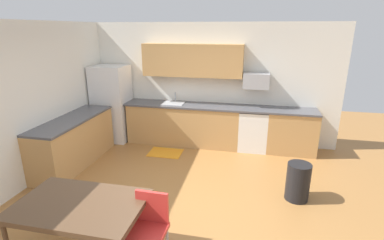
% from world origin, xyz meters
% --- Properties ---
extents(ground_plane, '(12.00, 12.00, 0.00)m').
position_xyz_m(ground_plane, '(0.00, 0.00, 0.00)').
color(ground_plane, '#9E6B38').
extents(wall_back, '(5.80, 0.10, 2.70)m').
position_xyz_m(wall_back, '(0.00, 2.65, 1.35)').
color(wall_back, white).
rests_on(wall_back, ground).
extents(wall_left, '(0.10, 5.80, 2.70)m').
position_xyz_m(wall_left, '(-2.65, 0.00, 1.35)').
color(wall_left, white).
rests_on(wall_left, ground).
extents(cabinet_run_back, '(2.54, 0.60, 0.90)m').
position_xyz_m(cabinet_run_back, '(-0.48, 2.30, 0.45)').
color(cabinet_run_back, tan).
rests_on(cabinet_run_back, ground).
extents(cabinet_run_back_right, '(1.01, 0.60, 0.90)m').
position_xyz_m(cabinet_run_back_right, '(1.89, 2.30, 0.45)').
color(cabinet_run_back_right, tan).
rests_on(cabinet_run_back_right, ground).
extents(cabinet_run_left, '(0.60, 2.00, 0.90)m').
position_xyz_m(cabinet_run_left, '(-2.30, 0.80, 0.45)').
color(cabinet_run_left, tan).
rests_on(cabinet_run_left, ground).
extents(countertop_back, '(4.80, 0.64, 0.04)m').
position_xyz_m(countertop_back, '(0.00, 2.30, 0.92)').
color(countertop_back, '#4C4C51').
rests_on(countertop_back, cabinet_run_back).
extents(countertop_left, '(0.64, 2.00, 0.04)m').
position_xyz_m(countertop_left, '(-2.30, 0.80, 0.92)').
color(countertop_left, '#4C4C51').
rests_on(countertop_left, cabinet_run_left).
extents(upper_cabinets_back, '(2.20, 0.34, 0.70)m').
position_xyz_m(upper_cabinets_back, '(-0.30, 2.43, 1.90)').
color(upper_cabinets_back, tan).
extents(refrigerator, '(0.76, 0.70, 1.76)m').
position_xyz_m(refrigerator, '(-2.18, 2.22, 0.88)').
color(refrigerator, white).
rests_on(refrigerator, ground).
extents(oven_range, '(0.60, 0.60, 0.91)m').
position_xyz_m(oven_range, '(1.09, 2.30, 0.46)').
color(oven_range, white).
rests_on(oven_range, ground).
extents(microwave, '(0.54, 0.36, 0.32)m').
position_xyz_m(microwave, '(1.09, 2.40, 1.51)').
color(microwave, '#9EA0A5').
extents(sink_basin, '(0.48, 0.40, 0.14)m').
position_xyz_m(sink_basin, '(-0.71, 2.30, 0.88)').
color(sink_basin, '#A5A8AD').
rests_on(sink_basin, countertop_back).
extents(sink_faucet, '(0.02, 0.02, 0.24)m').
position_xyz_m(sink_faucet, '(-0.71, 2.48, 1.04)').
color(sink_faucet, '#B2B5BA').
rests_on(sink_faucet, countertop_back).
extents(dining_table, '(1.40, 0.90, 0.74)m').
position_xyz_m(dining_table, '(-0.75, -1.40, 0.68)').
color(dining_table, brown).
rests_on(dining_table, ground).
extents(chair_near_table, '(0.41, 0.41, 0.85)m').
position_xyz_m(chair_near_table, '(0.01, -1.29, 0.50)').
color(chair_near_table, red).
rests_on(chair_near_table, ground).
extents(trash_bin, '(0.36, 0.36, 0.60)m').
position_xyz_m(trash_bin, '(1.81, 0.41, 0.30)').
color(trash_bin, black).
rests_on(trash_bin, ground).
extents(floor_mat, '(0.70, 0.50, 0.01)m').
position_xyz_m(floor_mat, '(-0.73, 1.65, 0.01)').
color(floor_mat, orange).
rests_on(floor_mat, ground).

